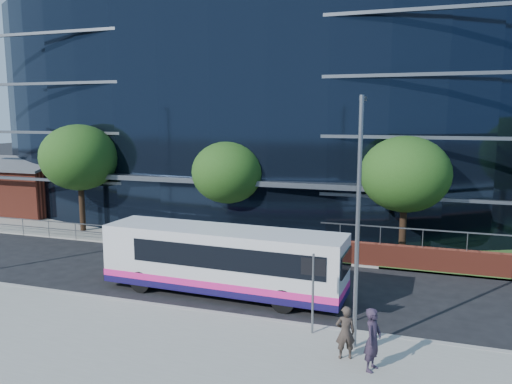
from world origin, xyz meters
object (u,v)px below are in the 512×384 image
(tree_far_b, at_px, (228,173))
(tree_far_c, at_px, (405,174))
(street_sign, at_px, (313,277))
(pedestrian, at_px, (373,339))
(pedestrian_b, at_px, (345,332))
(city_bus, at_px, (225,260))
(tree_far_a, at_px, (79,158))
(brick_pavilion, at_px, (23,187))
(streetlight_east, at_px, (358,216))

(tree_far_b, height_order, tree_far_c, tree_far_c)
(street_sign, xyz_separation_m, pedestrian, (2.19, -1.92, -1.06))
(street_sign, height_order, pedestrian_b, street_sign)
(city_bus, xyz_separation_m, pedestrian_b, (5.74, -4.36, -0.51))
(city_bus, distance_m, pedestrian, 8.18)
(tree_far_a, height_order, pedestrian_b, tree_far_a)
(pedestrian_b, bearing_deg, brick_pavilion, -51.98)
(tree_far_a, distance_m, pedestrian_b, 22.69)
(brick_pavilion, relative_size, streetlight_east, 1.08)
(tree_far_b, bearing_deg, tree_far_c, -2.86)
(city_bus, bearing_deg, tree_far_b, 112.71)
(brick_pavilion, bearing_deg, tree_far_b, -11.88)
(tree_far_c, bearing_deg, tree_far_a, 180.00)
(brick_pavilion, relative_size, tree_far_b, 1.42)
(city_bus, height_order, pedestrian_b, city_bus)
(city_bus, bearing_deg, tree_far_a, 151.60)
(city_bus, bearing_deg, street_sign, -31.35)
(pedestrian, relative_size, pedestrian_b, 1.12)
(pedestrian, bearing_deg, city_bus, 69.23)
(brick_pavilion, height_order, city_bus, brick_pavilion)
(city_bus, bearing_deg, streetlight_east, -28.55)
(street_sign, height_order, tree_far_a, tree_far_a)
(tree_far_a, height_order, tree_far_c, tree_far_a)
(tree_far_b, xyz_separation_m, tree_far_c, (10.00, -0.50, 0.33))
(tree_far_a, bearing_deg, city_bus, -30.41)
(tree_far_a, relative_size, tree_far_c, 1.07)
(street_sign, relative_size, city_bus, 0.27)
(street_sign, distance_m, tree_far_b, 13.54)
(pedestrian, distance_m, pedestrian_b, 0.98)
(street_sign, height_order, tree_far_b, tree_far_b)
(brick_pavilion, height_order, street_sign, brick_pavilion)
(brick_pavilion, xyz_separation_m, pedestrian_b, (27.83, -16.55, -0.95))
(tree_far_b, xyz_separation_m, pedestrian_b, (8.83, -12.55, -3.22))
(street_sign, relative_size, pedestrian_b, 1.67)
(brick_pavilion, height_order, tree_far_c, tree_far_c)
(tree_far_b, xyz_separation_m, pedestrian, (9.69, -13.01, -3.12))
(tree_far_a, relative_size, city_bus, 0.66)
(brick_pavilion, relative_size, tree_far_a, 1.23)
(street_sign, xyz_separation_m, tree_far_a, (-17.50, 10.59, 2.71))
(brick_pavilion, distance_m, tree_far_b, 19.55)
(pedestrian, bearing_deg, tree_far_b, 52.08)
(street_sign, height_order, city_bus, street_sign)
(tree_far_b, height_order, pedestrian_b, tree_far_b)
(street_sign, distance_m, city_bus, 5.32)
(tree_far_b, relative_size, streetlight_east, 0.76)
(tree_far_b, relative_size, tree_far_c, 0.93)
(tree_far_a, xyz_separation_m, pedestrian_b, (18.83, -12.05, -3.87))
(brick_pavilion, xyz_separation_m, street_sign, (26.50, -15.09, 0.21))
(street_sign, xyz_separation_m, pedestrian_b, (1.33, -1.46, -1.16))
(tree_far_b, relative_size, city_bus, 0.57)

